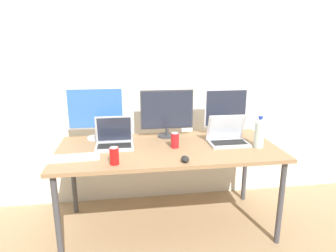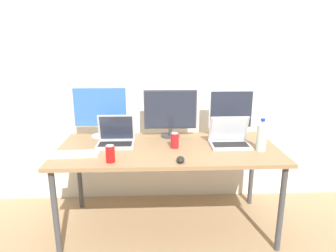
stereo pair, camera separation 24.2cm
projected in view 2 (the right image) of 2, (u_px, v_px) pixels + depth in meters
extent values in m
plane|color=#9E7F5B|center=(168.00, 225.00, 2.67)|extent=(16.00, 16.00, 0.00)
cube|color=silver|center=(165.00, 72.00, 2.89)|extent=(7.00, 0.08, 2.60)
cylinder|color=#424247|center=(55.00, 214.00, 2.19)|extent=(0.04, 0.04, 0.71)
cylinder|color=#424247|center=(281.00, 209.00, 2.26)|extent=(0.04, 0.04, 0.71)
cylinder|color=#424247|center=(79.00, 174.00, 2.88)|extent=(0.04, 0.04, 0.71)
cylinder|color=#424247|center=(252.00, 171.00, 2.95)|extent=(0.04, 0.04, 0.71)
cube|color=#93704C|center=(168.00, 149.00, 2.47)|extent=(1.80, 0.83, 0.03)
cylinder|color=silver|center=(102.00, 136.00, 2.75)|extent=(0.18, 0.18, 0.01)
cylinder|color=silver|center=(102.00, 131.00, 2.74)|extent=(0.03, 0.03, 0.08)
cube|color=silver|center=(100.00, 107.00, 2.68)|extent=(0.49, 0.02, 0.36)
cube|color=#3366B2|center=(100.00, 107.00, 2.67)|extent=(0.46, 0.01, 0.34)
cylinder|color=#38383D|center=(170.00, 136.00, 2.75)|extent=(0.17, 0.17, 0.01)
cylinder|color=#38383D|center=(170.00, 132.00, 2.74)|extent=(0.03, 0.03, 0.06)
cube|color=#38383D|center=(170.00, 110.00, 2.69)|extent=(0.48, 0.02, 0.35)
cube|color=#232838|center=(170.00, 110.00, 2.68)|extent=(0.45, 0.01, 0.33)
cylinder|color=silver|center=(229.00, 135.00, 2.78)|extent=(0.20, 0.20, 0.01)
cylinder|color=silver|center=(230.00, 131.00, 2.77)|extent=(0.03, 0.03, 0.06)
cube|color=silver|center=(231.00, 109.00, 2.72)|extent=(0.40, 0.02, 0.35)
cube|color=#232838|center=(231.00, 109.00, 2.71)|extent=(0.38, 0.01, 0.33)
cube|color=#B7B7BC|center=(116.00, 145.00, 2.50)|extent=(0.31, 0.23, 0.02)
cube|color=black|center=(115.00, 144.00, 2.48)|extent=(0.27, 0.13, 0.00)
cube|color=#B7B7BC|center=(116.00, 127.00, 2.56)|extent=(0.31, 0.05, 0.23)
cube|color=#232838|center=(116.00, 128.00, 2.55)|extent=(0.28, 0.04, 0.20)
cube|color=#B7B7BC|center=(230.00, 145.00, 2.49)|extent=(0.32, 0.24, 0.02)
cube|color=black|center=(230.00, 144.00, 2.47)|extent=(0.29, 0.13, 0.00)
cube|color=#B7B7BC|center=(228.00, 129.00, 2.53)|extent=(0.32, 0.09, 0.23)
cube|color=silver|center=(229.00, 129.00, 2.52)|extent=(0.29, 0.08, 0.20)
cube|color=white|center=(71.00, 154.00, 2.28)|extent=(0.42, 0.15, 0.02)
ellipsoid|color=black|center=(181.00, 160.00, 2.15)|extent=(0.06, 0.10, 0.04)
cylinder|color=silver|center=(262.00, 138.00, 2.36)|extent=(0.08, 0.08, 0.21)
cone|color=silver|center=(263.00, 123.00, 2.33)|extent=(0.07, 0.07, 0.03)
cylinder|color=#1938B2|center=(263.00, 120.00, 2.32)|extent=(0.04, 0.04, 0.02)
cylinder|color=red|center=(110.00, 154.00, 2.14)|extent=(0.07, 0.07, 0.12)
cylinder|color=silver|center=(110.00, 146.00, 2.12)|extent=(0.06, 0.06, 0.00)
cylinder|color=red|center=(175.00, 141.00, 2.44)|extent=(0.07, 0.07, 0.12)
cylinder|color=silver|center=(175.00, 133.00, 2.42)|extent=(0.06, 0.06, 0.00)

